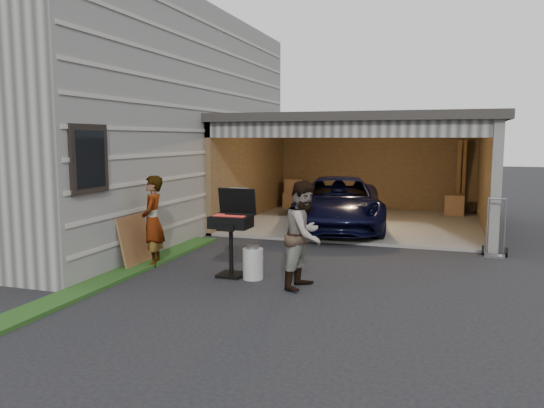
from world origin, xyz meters
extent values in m
plane|color=black|center=(0.00, 0.00, 0.00)|extent=(80.00, 80.00, 0.00)
cube|color=#474744|center=(-6.00, 4.00, 2.75)|extent=(7.00, 11.00, 5.50)
cube|color=#193814|center=(-2.25, -1.00, 0.03)|extent=(0.50, 8.00, 0.06)
cube|color=#605E59|center=(0.75, 6.50, 0.03)|extent=(6.50, 6.00, 0.06)
cube|color=#503425|center=(0.75, 9.43, 1.35)|extent=(6.50, 0.15, 2.70)
cube|color=#503425|center=(3.92, 6.50, 1.35)|extent=(0.15, 6.00, 2.70)
cube|color=#503425|center=(-2.42, 6.50, 1.35)|extent=(0.15, 6.00, 2.70)
cube|color=#2D2B28|center=(0.75, 6.50, 2.80)|extent=(6.80, 6.30, 0.20)
cube|color=#474744|center=(0.75, 3.58, 2.52)|extent=(6.50, 0.16, 0.36)
cube|color=silver|center=(0.75, 4.80, 2.62)|extent=(6.00, 2.40, 0.06)
cube|color=#474744|center=(3.90, 3.55, 1.35)|extent=(0.20, 0.18, 2.70)
cube|color=brown|center=(-1.80, 8.70, 0.31)|extent=(0.60, 0.50, 0.50)
cube|color=brown|center=(-1.80, 8.70, 0.79)|extent=(0.50, 0.45, 0.45)
cube|color=brown|center=(3.20, 8.60, 0.36)|extent=(0.55, 0.50, 0.60)
cube|color=brown|center=(3.38, 9.20, 1.20)|extent=(0.24, 0.43, 2.20)
imported|color=black|center=(0.38, 5.23, 0.64)|extent=(2.95, 4.94, 1.29)
imported|color=#9AAEC1|center=(-2.10, 0.44, 0.83)|extent=(0.57, 0.70, 1.66)
imported|color=#3F2618|center=(0.88, -0.05, 0.84)|extent=(0.76, 0.91, 1.67)
cube|color=black|center=(-0.46, 0.20, 0.03)|extent=(0.42, 0.42, 0.05)
cylinder|color=black|center=(-0.46, 0.20, 0.45)|extent=(0.07, 0.07, 0.84)
cube|color=black|center=(-0.46, 0.20, 0.94)|extent=(0.66, 0.46, 0.20)
cube|color=#59595B|center=(-0.46, 0.20, 1.02)|extent=(0.60, 0.40, 0.02)
cube|color=black|center=(-0.46, 0.49, 1.25)|extent=(0.66, 0.12, 0.46)
cylinder|color=#B2B3AE|center=(-0.06, 0.16, 0.26)|extent=(0.36, 0.36, 0.51)
cube|color=brown|center=(-2.40, 0.30, 0.47)|extent=(0.24, 0.85, 0.94)
cube|color=slate|center=(3.90, 3.16, 0.02)|extent=(0.40, 0.27, 0.04)
cylinder|color=black|center=(3.69, 3.31, 0.10)|extent=(0.06, 0.20, 0.20)
cylinder|color=black|center=(4.13, 3.27, 0.10)|extent=(0.06, 0.20, 0.20)
cylinder|color=slate|center=(3.75, 3.30, 0.60)|extent=(0.03, 0.03, 1.14)
cylinder|color=slate|center=(4.07, 3.27, 0.60)|extent=(0.03, 0.03, 1.14)
cylinder|color=slate|center=(3.91, 3.29, 1.14)|extent=(0.33, 0.06, 0.03)
camera|label=1|loc=(2.94, -7.91, 2.33)|focal=35.00mm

